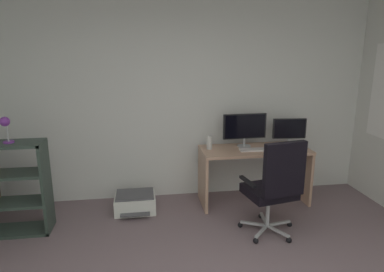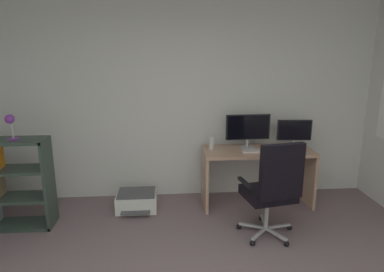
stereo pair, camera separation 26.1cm
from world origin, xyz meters
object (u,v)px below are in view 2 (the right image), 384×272
at_px(office_chair, 273,187).
at_px(desk_lamp, 10,122).
at_px(monitor_secondary, 294,131).
at_px(keyboard, 255,151).
at_px(desktop_speaker, 212,143).
at_px(monitor_main, 248,128).
at_px(computer_mouse, 275,150).
at_px(desk, 257,165).
at_px(printer, 137,201).

height_order(office_chair, desk_lamp, desk_lamp).
bearing_deg(monitor_secondary, keyboard, -160.74).
bearing_deg(desktop_speaker, monitor_main, 5.68).
distance_m(keyboard, computer_mouse, 0.25).
height_order(monitor_main, monitor_secondary, monitor_main).
height_order(monitor_main, keyboard, monitor_main).
relative_size(desk, desktop_speaker, 8.23).
height_order(monitor_secondary, printer, monitor_secondary).
xyz_separation_m(desktop_speaker, office_chair, (0.52, -0.95, -0.23)).
xyz_separation_m(monitor_main, monitor_secondary, (0.62, 0.00, -0.05)).
bearing_deg(printer, monitor_secondary, 4.48).
relative_size(office_chair, desk_lamp, 3.96).
bearing_deg(desk_lamp, monitor_secondary, 8.29).
xyz_separation_m(desk, monitor_secondary, (0.51, 0.11, 0.41)).
relative_size(desk, monitor_main, 2.42).
distance_m(desk, desk_lamp, 2.94).
bearing_deg(desk_lamp, computer_mouse, 5.73).
bearing_deg(office_chair, desktop_speaker, 118.79).
relative_size(monitor_main, printer, 1.14).
bearing_deg(desk_lamp, monitor_main, 10.13).
distance_m(monitor_main, desk_lamp, 2.78).
xyz_separation_m(keyboard, printer, (-1.50, 0.03, -0.64)).
bearing_deg(monitor_main, printer, -173.62).
height_order(computer_mouse, printer, computer_mouse).
xyz_separation_m(keyboard, desktop_speaker, (-0.53, 0.15, 0.07)).
bearing_deg(printer, desk_lamp, -165.74).
height_order(desk, monitor_secondary, monitor_secondary).
relative_size(monitor_secondary, computer_mouse, 4.48).
distance_m(office_chair, desk_lamp, 2.89).
distance_m(computer_mouse, desk_lamp, 3.09).
height_order(monitor_main, office_chair, monitor_main).
height_order(monitor_secondary, desktop_speaker, monitor_secondary).
distance_m(monitor_main, keyboard, 0.32).
relative_size(monitor_secondary, desk_lamp, 1.61).
distance_m(monitor_secondary, printer, 2.23).
relative_size(desk, monitor_secondary, 3.12).
bearing_deg(printer, computer_mouse, -0.67).
distance_m(keyboard, desk_lamp, 2.84).
distance_m(monitor_main, monitor_secondary, 0.62).
bearing_deg(keyboard, computer_mouse, 5.76).
height_order(monitor_secondary, desk_lamp, desk_lamp).
relative_size(desk, office_chair, 1.27).
distance_m(desk, monitor_main, 0.49).
bearing_deg(desktop_speaker, desk_lamp, -168.94).
bearing_deg(printer, desk, 1.76).
relative_size(computer_mouse, printer, 0.20).
relative_size(monitor_main, desktop_speaker, 3.40).
bearing_deg(computer_mouse, monitor_secondary, 46.06).
distance_m(monitor_main, desktop_speaker, 0.51).
bearing_deg(desk, computer_mouse, -18.88).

